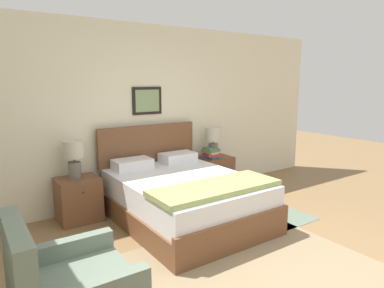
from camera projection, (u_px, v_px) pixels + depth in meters
The scene contains 13 objects.
wall_back at pixel (138, 115), 5.04m from camera, with size 7.19×0.09×2.60m.
area_rug_main at pixel (242, 271), 3.27m from camera, with size 2.50×1.93×0.01m.
area_rug_bedside at pixel (262, 211), 4.78m from camera, with size 0.85×1.28×0.01m.
bed at pixel (184, 197), 4.40m from camera, with size 1.55×2.03×1.15m.
nightstand_near_window at pixel (79, 199), 4.42m from camera, with size 0.52×0.47×0.56m.
nightstand_by_door at pixel (215, 173), 5.66m from camera, with size 0.52×0.47×0.56m.
table_lamp_near_window at pixel (74, 155), 4.32m from camera, with size 0.25×0.25×0.48m.
table_lamp_by_door at pixel (213, 138), 5.57m from camera, with size 0.25×0.25×0.48m.
book_thick_bottom at pixel (211, 157), 5.50m from camera, with size 0.21×0.26×0.04m.
book_hardcover_middle at pixel (211, 154), 5.50m from camera, with size 0.24×0.28×0.04m.
book_novel_upper at pixel (211, 152), 5.49m from camera, with size 0.15×0.23×0.03m.
book_slim_near_top at pixel (211, 150), 5.48m from camera, with size 0.25×0.27×0.03m.
book_paperback_top at pixel (211, 148), 5.48m from camera, with size 0.20×0.22×0.03m.
Camera 1 is at (-2.19, -1.64, 1.79)m, focal length 32.00 mm.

